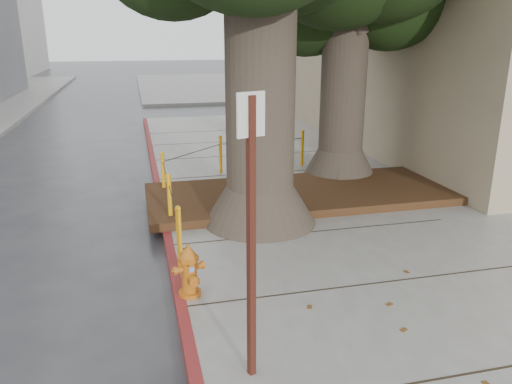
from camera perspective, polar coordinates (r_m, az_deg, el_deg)
The scene contains 11 objects.
ground at distance 7.02m, azimuth 8.42°, elevation -11.96°, with size 140.00×140.00×0.00m, color #28282B.
sidewalk_far at distance 36.76m, azimuth -0.45°, elevation 12.21°, with size 16.00×20.00×0.15m, color slate.
curb_red at distance 8.80m, azimuth -10.05°, elevation -5.20°, with size 0.14×26.00×0.16m, color maroon.
planter_bed at distance 10.58m, azimuth 5.18°, elevation -0.20°, with size 6.40×2.60×0.16m, color black.
building_side_white at distance 36.62m, azimuth 17.38°, elevation 18.38°, with size 10.00×10.00×9.00m, color silver.
building_side_grey at distance 44.93m, azimuth 20.46°, elevation 19.71°, with size 12.00×14.00×12.00m, color slate.
bollard_ring at distance 10.50m, azimuth -4.78°, elevation 2.13°, with size 3.79×5.39×0.95m.
fire_hydrant at distance 6.62m, azimuth -7.64°, elevation -8.93°, with size 0.38×0.37×0.72m.
signpost at distance 4.59m, azimuth -0.55°, elevation -3.97°, with size 0.27×0.12×2.82m.
car_silver at distance 26.60m, azimuth 2.37°, elevation 11.25°, with size 1.32×3.29×1.12m, color #B3B2B8.
car_red at distance 28.00m, azimuth 19.44°, elevation 10.75°, with size 1.34×3.83×1.26m, color maroon.
Camera 1 is at (-2.41, -5.63, 3.42)m, focal length 35.00 mm.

